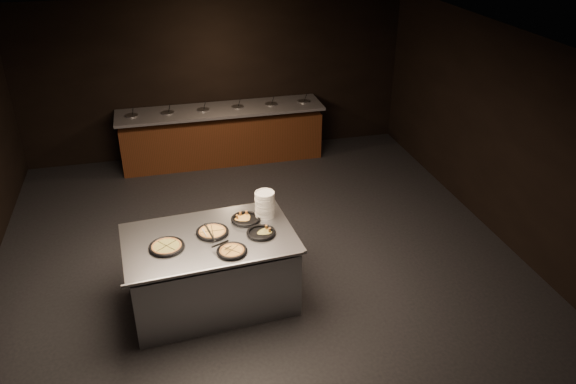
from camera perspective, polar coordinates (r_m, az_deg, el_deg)
name	(u,v)px	position (r m, az deg, el deg)	size (l,w,h in m)	color
room	(260,171)	(6.81, -2.91, 2.11)	(7.02, 8.02, 2.92)	black
salad_bar	(222,138)	(10.44, -6.69, 5.46)	(3.70, 0.83, 1.18)	#532413
serving_counter	(212,272)	(6.81, -7.76, -8.02)	(2.04, 1.38, 0.94)	#BBBDC2
plate_stack	(265,204)	(6.80, -2.36, -1.27)	(0.24, 0.24, 0.32)	white
pan_veggie_whole	(167,246)	(6.41, -12.24, -5.43)	(0.40, 0.40, 0.04)	black
pan_cheese_whole	(212,232)	(6.59, -7.69, -4.02)	(0.38, 0.38, 0.04)	black
pan_cheese_slices_a	(246,219)	(6.80, -4.32, -2.73)	(0.36, 0.36, 0.04)	black
pan_cheese_slices_b	(232,251)	(6.23, -5.72, -5.97)	(0.34, 0.34, 0.04)	black
pan_veggie_slices	(261,232)	(6.52, -2.75, -4.13)	(0.34, 0.34, 0.04)	black
server_left	(207,233)	(6.46, -8.22, -4.11)	(0.22, 0.33, 0.18)	#BBBDC2
server_right	(224,246)	(6.22, -6.49, -5.47)	(0.31, 0.16, 0.15)	#BBBDC2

